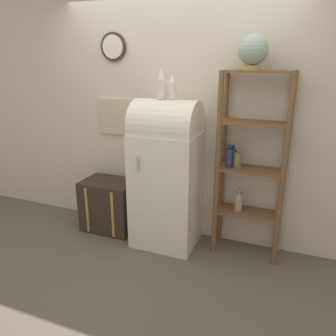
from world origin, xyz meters
TOP-DOWN VIEW (x-y plane):
  - ground_plane at (0.00, 0.00)m, footprint 12.00×12.00m
  - wall_back at (-0.01, 0.57)m, footprint 7.00×0.09m
  - refrigerator at (-0.00, 0.27)m, footprint 0.66×0.59m
  - suitcase_trunk at (-0.73, 0.30)m, footprint 0.60×0.43m
  - shelf_unit at (0.81, 0.38)m, footprint 0.66×0.30m
  - globe at (0.77, 0.34)m, footprint 0.26×0.26m
  - vase_left at (-0.05, 0.27)m, footprint 0.09×0.09m
  - vase_center at (0.06, 0.27)m, footprint 0.07×0.07m

SIDE VIEW (x-z plane):
  - ground_plane at x=0.00m, z-range 0.00..0.00m
  - suitcase_trunk at x=-0.73m, z-range 0.00..0.59m
  - refrigerator at x=0.00m, z-range 0.03..1.58m
  - shelf_unit at x=0.81m, z-range 0.08..1.90m
  - wall_back at x=-0.01m, z-range 0.00..2.70m
  - vase_center at x=0.06m, z-range 1.54..1.78m
  - vase_left at x=-0.05m, z-range 1.54..1.83m
  - globe at x=0.77m, z-range 1.83..2.14m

